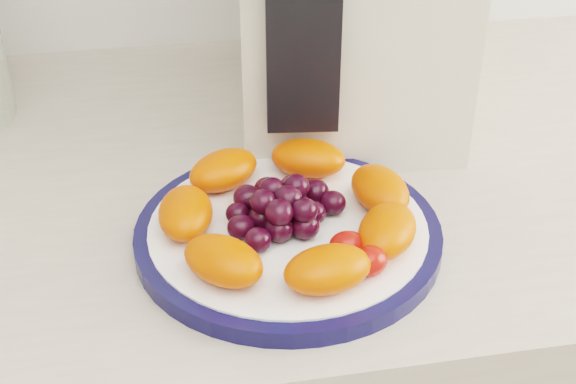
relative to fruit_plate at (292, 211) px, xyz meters
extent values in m
cylinder|color=#0D0F39|center=(0.00, 0.00, -0.03)|extent=(0.26, 0.26, 0.01)
cylinder|color=white|center=(0.00, 0.00, -0.02)|extent=(0.23, 0.23, 0.02)
ellipsoid|color=red|center=(0.08, 0.02, 0.00)|extent=(0.06, 0.07, 0.03)
ellipsoid|color=red|center=(0.03, 0.08, 0.00)|extent=(0.08, 0.07, 0.03)
ellipsoid|color=red|center=(-0.05, 0.07, 0.00)|extent=(0.08, 0.07, 0.03)
ellipsoid|color=red|center=(-0.09, 0.01, 0.00)|extent=(0.05, 0.07, 0.03)
ellipsoid|color=red|center=(-0.06, -0.06, 0.00)|extent=(0.08, 0.08, 0.03)
ellipsoid|color=red|center=(0.01, -0.08, 0.00)|extent=(0.07, 0.06, 0.03)
ellipsoid|color=red|center=(0.07, -0.04, 0.00)|extent=(0.07, 0.08, 0.03)
ellipsoid|color=black|center=(0.00, 0.00, -0.01)|extent=(0.02, 0.02, 0.02)
ellipsoid|color=black|center=(0.02, 0.00, -0.01)|extent=(0.02, 0.02, 0.02)
ellipsoid|color=black|center=(0.01, 0.02, -0.01)|extent=(0.02, 0.02, 0.02)
ellipsoid|color=black|center=(-0.01, 0.02, -0.01)|extent=(0.02, 0.02, 0.02)
ellipsoid|color=black|center=(-0.02, 0.00, 0.00)|extent=(0.02, 0.02, 0.02)
ellipsoid|color=black|center=(-0.01, -0.02, 0.00)|extent=(0.02, 0.02, 0.02)
ellipsoid|color=black|center=(0.01, -0.02, 0.00)|extent=(0.02, 0.02, 0.02)
ellipsoid|color=black|center=(0.04, 0.01, -0.01)|extent=(0.02, 0.02, 0.02)
ellipsoid|color=black|center=(0.03, 0.03, 0.00)|extent=(0.02, 0.02, 0.02)
ellipsoid|color=black|center=(0.01, 0.04, -0.01)|extent=(0.02, 0.02, 0.02)
ellipsoid|color=black|center=(-0.01, 0.04, 0.00)|extent=(0.02, 0.02, 0.02)
ellipsoid|color=black|center=(-0.03, 0.03, 0.00)|extent=(0.02, 0.02, 0.02)
ellipsoid|color=black|center=(-0.04, 0.01, -0.01)|extent=(0.02, 0.02, 0.02)
ellipsoid|color=black|center=(-0.04, -0.01, -0.01)|extent=(0.02, 0.02, 0.02)
ellipsoid|color=black|center=(-0.03, -0.03, -0.01)|extent=(0.02, 0.02, 0.02)
ellipsoid|color=black|center=(0.00, 0.00, 0.01)|extent=(0.02, 0.02, 0.02)
ellipsoid|color=black|center=(0.01, 0.02, 0.01)|extent=(0.02, 0.02, 0.02)
ellipsoid|color=black|center=(-0.01, 0.02, 0.01)|extent=(0.02, 0.02, 0.02)
ellipsoid|color=black|center=(-0.02, 0.00, 0.01)|extent=(0.02, 0.02, 0.02)
ellipsoid|color=black|center=(-0.01, -0.01, 0.01)|extent=(0.02, 0.02, 0.02)
ellipsoid|color=black|center=(0.01, -0.01, 0.01)|extent=(0.02, 0.02, 0.02)
ellipsoid|color=red|center=(0.04, -0.05, 0.00)|extent=(0.03, 0.03, 0.02)
ellipsoid|color=red|center=(0.06, -0.04, 0.00)|extent=(0.04, 0.04, 0.02)
ellipsoid|color=red|center=(0.05, -0.07, 0.00)|extent=(0.04, 0.04, 0.02)
camera|label=1|loc=(-0.10, -0.53, 0.37)|focal=50.00mm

